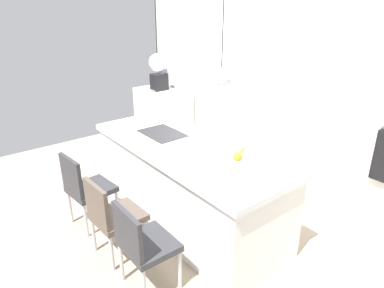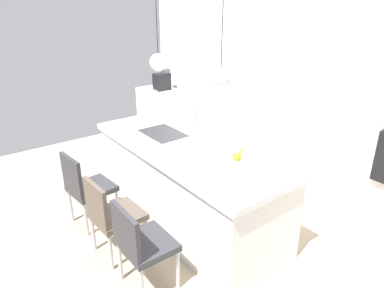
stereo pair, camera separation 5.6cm
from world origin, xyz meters
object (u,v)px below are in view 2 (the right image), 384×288
chair_near (86,186)px  chair_far (141,242)px  fruit_bowl (237,162)px  coffee_machine (162,81)px  chair_middle (111,214)px

chair_near → chair_far: bearing=0.3°
fruit_bowl → coffee_machine: size_ratio=0.78×
chair_middle → chair_near: bearing=-179.9°
coffee_machine → chair_middle: coffee_machine is taller
coffee_machine → chair_near: (1.88, -2.24, -0.55)m
chair_near → chair_middle: 0.65m
coffee_machine → chair_far: 3.86m
coffee_machine → chair_far: coffee_machine is taller
chair_near → chair_middle: (0.65, 0.00, -0.02)m
fruit_bowl → chair_near: bearing=-141.4°
fruit_bowl → chair_far: size_ratio=0.34×
chair_near → chair_middle: bearing=0.1°
chair_near → chair_far: size_ratio=1.04×
chair_middle → coffee_machine: bearing=138.6°
fruit_bowl → chair_middle: fruit_bowl is taller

